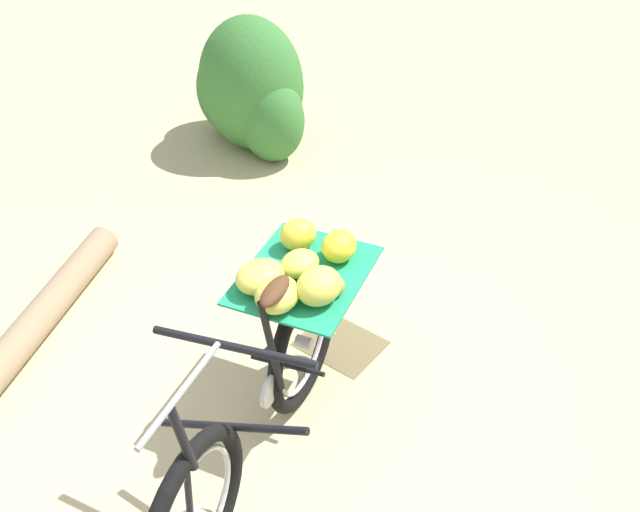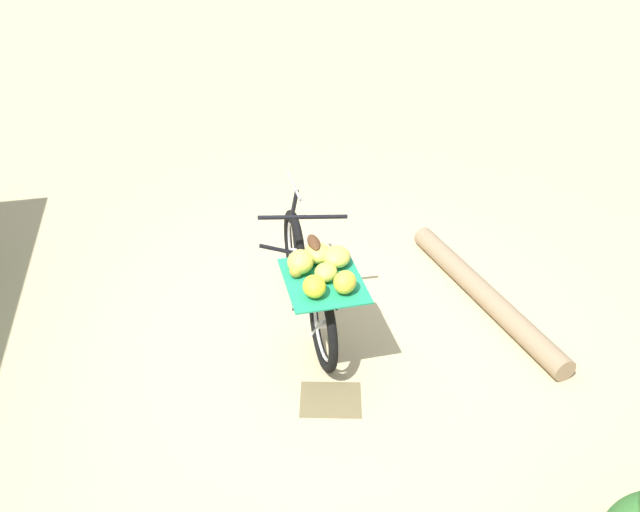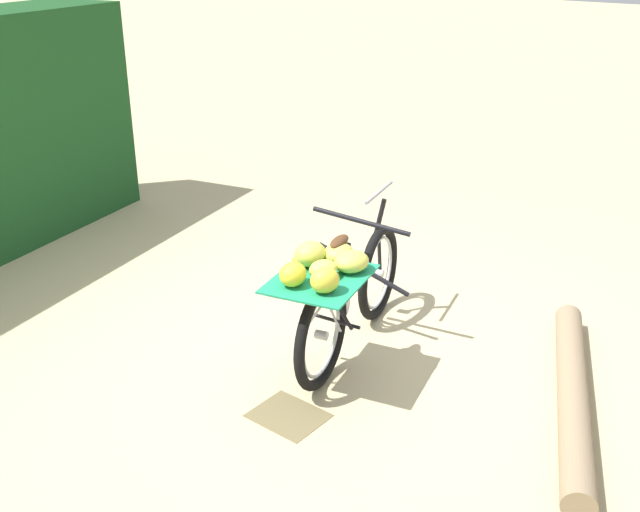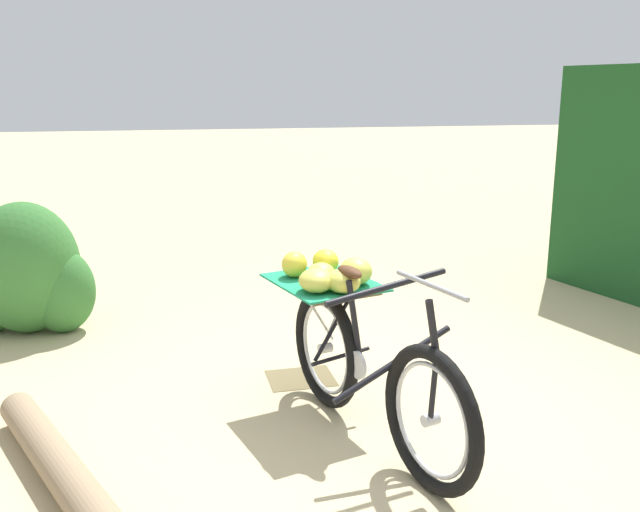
{
  "view_description": "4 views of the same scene",
  "coord_description": "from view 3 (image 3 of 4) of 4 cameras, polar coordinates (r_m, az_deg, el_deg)",
  "views": [
    {
      "loc": [
        1.37,
        -1.82,
        2.93
      ],
      "look_at": [
        -0.2,
        0.23,
        0.96
      ],
      "focal_mm": 41.8,
      "sensor_mm": 36.0,
      "label": 1
    },
    {
      "loc": [
        -0.37,
        4.04,
        3.39
      ],
      "look_at": [
        -0.3,
        0.22,
        0.95
      ],
      "focal_mm": 36.53,
      "sensor_mm": 36.0,
      "label": 2
    },
    {
      "loc": [
        -2.94,
        3.52,
        2.74
      ],
      "look_at": [
        -0.24,
        0.17,
        0.87
      ],
      "focal_mm": 42.0,
      "sensor_mm": 36.0,
      "label": 3
    },
    {
      "loc": [
        -1.27,
        -3.55,
        1.9
      ],
      "look_at": [
        -0.36,
        0.19,
        0.96
      ],
      "focal_mm": 38.65,
      "sensor_mm": 36.0,
      "label": 4
    }
  ],
  "objects": [
    {
      "name": "bicycle",
      "position": [
        5.05,
        1.85,
        -2.61
      ],
      "size": [
        0.88,
        1.8,
        1.03
      ],
      "rotation": [
        0.0,
        0.0,
        -1.32
      ],
      "color": "black",
      "rests_on": "ground_plane"
    },
    {
      "name": "ground_plane",
      "position": [
        5.34,
        -0.89,
        -7.41
      ],
      "size": [
        60.0,
        60.0,
        0.0
      ],
      "primitive_type": "plane",
      "color": "#C6B284"
    },
    {
      "name": "leaf_litter_patch",
      "position": [
        4.72,
        -2.42,
        -12.04
      ],
      "size": [
        0.44,
        0.36,
        0.01
      ],
      "primitive_type": "cube",
      "color": "olive",
      "rests_on": "ground_plane"
    },
    {
      "name": "fallen_log",
      "position": [
        5.01,
        18.69,
        -9.84
      ],
      "size": [
        1.01,
        2.02,
        0.19
      ],
      "primitive_type": "cylinder",
      "rotation": [
        0.0,
        1.57,
        -1.17
      ],
      "color": "#937A5B",
      "rests_on": "ground_plane"
    }
  ]
}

